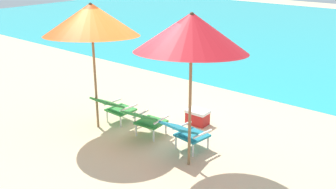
{
  "coord_description": "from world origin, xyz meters",
  "views": [
    {
      "loc": [
        4.92,
        -5.48,
        3.55
      ],
      "look_at": [
        0.0,
        0.48,
        0.75
      ],
      "focal_mm": 42.72,
      "sensor_mm": 36.0,
      "label": 1
    }
  ],
  "objects_px": {
    "lounge_chair_left": "(114,107)",
    "beach_umbrella_right": "(191,33)",
    "lounge_chair_right": "(186,132)",
    "cooler_box": "(198,117)",
    "beach_umbrella_left": "(91,19)",
    "lounge_chair_center": "(146,119)"
  },
  "relations": [
    {
      "from": "lounge_chair_left",
      "to": "lounge_chair_right",
      "type": "distance_m",
      "value": 1.94
    },
    {
      "from": "lounge_chair_left",
      "to": "cooler_box",
      "type": "distance_m",
      "value": 1.8
    },
    {
      "from": "lounge_chair_left",
      "to": "lounge_chair_center",
      "type": "relative_size",
      "value": 0.97
    },
    {
      "from": "lounge_chair_center",
      "to": "beach_umbrella_right",
      "type": "xyz_separation_m",
      "value": [
        1.3,
        -0.3,
        1.93
      ]
    },
    {
      "from": "lounge_chair_left",
      "to": "cooler_box",
      "type": "bearing_deg",
      "value": 39.57
    },
    {
      "from": "lounge_chair_left",
      "to": "lounge_chair_right",
      "type": "relative_size",
      "value": 0.96
    },
    {
      "from": "lounge_chair_left",
      "to": "cooler_box",
      "type": "xyz_separation_m",
      "value": [
        1.37,
        1.13,
        -0.24
      ]
    },
    {
      "from": "lounge_chair_left",
      "to": "lounge_chair_center",
      "type": "xyz_separation_m",
      "value": [
        0.97,
        -0.08,
        0.0
      ]
    },
    {
      "from": "beach_umbrella_left",
      "to": "beach_umbrella_right",
      "type": "distance_m",
      "value": 2.45
    },
    {
      "from": "cooler_box",
      "to": "lounge_chair_right",
      "type": "bearing_deg",
      "value": -64.16
    },
    {
      "from": "lounge_chair_left",
      "to": "beach_umbrella_right",
      "type": "xyz_separation_m",
      "value": [
        2.27,
        -0.38,
        1.93
      ]
    },
    {
      "from": "lounge_chair_left",
      "to": "beach_umbrella_right",
      "type": "distance_m",
      "value": 3.01
    },
    {
      "from": "lounge_chair_right",
      "to": "beach_umbrella_right",
      "type": "xyz_separation_m",
      "value": [
        0.33,
        -0.34,
        1.93
      ]
    },
    {
      "from": "cooler_box",
      "to": "beach_umbrella_right",
      "type": "bearing_deg",
      "value": -59.29
    },
    {
      "from": "lounge_chair_right",
      "to": "cooler_box",
      "type": "relative_size",
      "value": 1.94
    },
    {
      "from": "beach_umbrella_left",
      "to": "beach_umbrella_right",
      "type": "bearing_deg",
      "value": -1.12
    },
    {
      "from": "beach_umbrella_left",
      "to": "cooler_box",
      "type": "relative_size",
      "value": 5.61
    },
    {
      "from": "beach_umbrella_left",
      "to": "lounge_chair_right",
      "type": "bearing_deg",
      "value": 7.91
    },
    {
      "from": "beach_umbrella_left",
      "to": "cooler_box",
      "type": "bearing_deg",
      "value": 43.52
    },
    {
      "from": "lounge_chair_center",
      "to": "beach_umbrella_left",
      "type": "bearing_deg",
      "value": -167.5
    },
    {
      "from": "beach_umbrella_left",
      "to": "beach_umbrella_right",
      "type": "xyz_separation_m",
      "value": [
        2.44,
        -0.05,
        0.05
      ]
    },
    {
      "from": "lounge_chair_center",
      "to": "cooler_box",
      "type": "bearing_deg",
      "value": 71.86
    }
  ]
}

